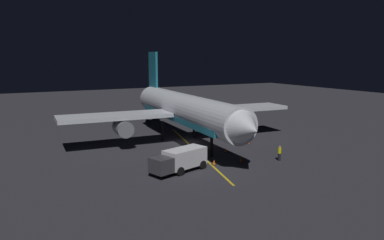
% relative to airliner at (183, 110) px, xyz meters
% --- Properties ---
extents(ground_plane, '(180.00, 180.00, 0.20)m').
position_rel_airliner_xyz_m(ground_plane, '(0.04, 0.60, -4.64)').
color(ground_plane, '#2A2A30').
extents(apron_guide_stripe, '(6.80, 27.21, 0.01)m').
position_rel_airliner_xyz_m(apron_guide_stripe, '(0.67, 4.60, -4.53)').
color(apron_guide_stripe, gold).
rests_on(apron_guide_stripe, ground_plane).
extents(airliner, '(33.25, 35.97, 12.51)m').
position_rel_airliner_xyz_m(airliner, '(0.00, 0.00, 0.00)').
color(airliner, silver).
rests_on(airliner, ground_plane).
extents(baggage_truck, '(6.72, 3.85, 2.31)m').
position_rel_airliner_xyz_m(baggage_truck, '(6.37, 11.93, -3.32)').
color(baggage_truck, silver).
rests_on(baggage_truck, ground_plane).
extents(catering_truck, '(6.20, 4.73, 2.36)m').
position_rel_airliner_xyz_m(catering_truck, '(-9.70, -0.44, -3.31)').
color(catering_truck, maroon).
rests_on(catering_truck, ground_plane).
extents(ground_crew_worker, '(0.40, 0.40, 1.74)m').
position_rel_airliner_xyz_m(ground_crew_worker, '(-5.41, 13.55, -3.65)').
color(ground_crew_worker, black).
rests_on(ground_crew_worker, ground_plane).
extents(traffic_cone_near_left, '(0.50, 0.50, 0.55)m').
position_rel_airliner_xyz_m(traffic_cone_near_left, '(-1.18, 12.01, -4.29)').
color(traffic_cone_near_left, '#EA590F').
rests_on(traffic_cone_near_left, ground_plane).
extents(traffic_cone_near_right, '(0.50, 0.50, 0.55)m').
position_rel_airliner_xyz_m(traffic_cone_near_right, '(2.03, 11.47, -4.29)').
color(traffic_cone_near_right, '#EA590F').
rests_on(traffic_cone_near_right, ground_plane).
extents(traffic_cone_under_wing, '(0.50, 0.50, 0.55)m').
position_rel_airliner_xyz_m(traffic_cone_under_wing, '(-7.42, 5.08, -4.29)').
color(traffic_cone_under_wing, '#EA590F').
rests_on(traffic_cone_under_wing, ground_plane).
extents(traffic_cone_far, '(0.50, 0.50, 0.55)m').
position_rel_airliner_xyz_m(traffic_cone_far, '(-2.05, 7.51, -4.29)').
color(traffic_cone_far, '#EA590F').
rests_on(traffic_cone_far, ground_plane).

